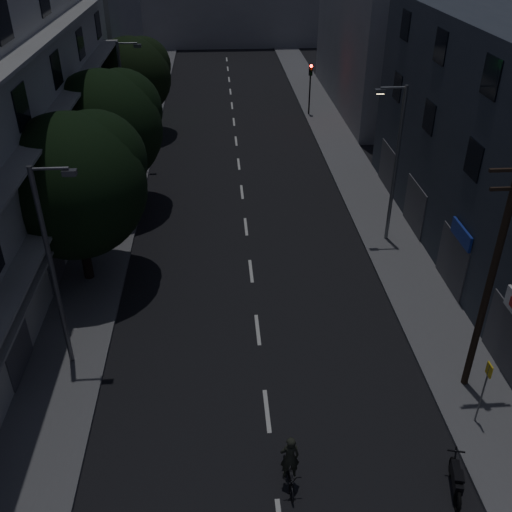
{
  "coord_description": "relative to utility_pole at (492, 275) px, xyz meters",
  "views": [
    {
      "loc": [
        -1.37,
        -7.6,
        15.07
      ],
      "look_at": [
        0.0,
        12.0,
        3.0
      ],
      "focal_mm": 40.0,
      "sensor_mm": 36.0,
      "label": 1
    }
  ],
  "objects": [
    {
      "name": "ground",
      "position": [
        -7.34,
        17.77,
        -4.87
      ],
      "size": [
        160.0,
        160.0,
        0.0
      ],
      "primitive_type": "plane",
      "color": "black",
      "rests_on": "ground"
    },
    {
      "name": "sidewalk_left",
      "position": [
        -14.84,
        17.77,
        -4.79
      ],
      "size": [
        3.0,
        90.0,
        0.15
      ],
      "primitive_type": "cube",
      "color": "#565659",
      "rests_on": "ground"
    },
    {
      "name": "sidewalk_right",
      "position": [
        0.16,
        17.77,
        -4.79
      ],
      "size": [
        3.0,
        90.0,
        0.15
      ],
      "primitive_type": "cube",
      "color": "#565659",
      "rests_on": "ground"
    },
    {
      "name": "lane_markings",
      "position": [
        -7.34,
        24.02,
        -4.86
      ],
      "size": [
        0.15,
        60.5,
        0.01
      ],
      "color": "beige",
      "rests_on": "ground"
    },
    {
      "name": "building_far_left",
      "position": [
        -19.34,
        40.77,
        3.13
      ],
      "size": [
        6.0,
        20.0,
        16.0
      ],
      "primitive_type": "cube",
      "color": "slate",
      "rests_on": "ground"
    },
    {
      "name": "building_far_right",
      "position": [
        4.66,
        34.77,
        1.63
      ],
      "size": [
        6.0,
        20.0,
        13.0
      ],
      "primitive_type": "cube",
      "color": "slate",
      "rests_on": "ground"
    },
    {
      "name": "building_far_end",
      "position": [
        -7.34,
        62.77,
        0.13
      ],
      "size": [
        24.0,
        8.0,
        10.0
      ],
      "primitive_type": "cube",
      "color": "slate",
      "rests_on": "ground"
    },
    {
      "name": "tree_near",
      "position": [
        -14.93,
        8.15,
        0.19
      ],
      "size": [
        6.36,
        6.36,
        7.84
      ],
      "color": "black",
      "rests_on": "sidewalk_left"
    },
    {
      "name": "tree_mid",
      "position": [
        -14.78,
        15.71,
        0.14
      ],
      "size": [
        6.32,
        6.32,
        7.77
      ],
      "color": "black",
      "rests_on": "sidewalk_left"
    },
    {
      "name": "tree_far",
      "position": [
        -14.79,
        28.18,
        -0.26
      ],
      "size": [
        5.75,
        5.75,
        7.11
      ],
      "color": "black",
      "rests_on": "sidewalk_left"
    },
    {
      "name": "traffic_signal_far_right",
      "position": [
        -0.98,
        31.92,
        -1.77
      ],
      "size": [
        0.28,
        0.37,
        4.1
      ],
      "color": "black",
      "rests_on": "sidewalk_right"
    },
    {
      "name": "traffic_signal_far_left",
      "position": [
        -13.59,
        34.13,
        -1.77
      ],
      "size": [
        0.28,
        0.37,
        4.1
      ],
      "color": "black",
      "rests_on": "sidewalk_left"
    },
    {
      "name": "street_lamp_left_near",
      "position": [
        -14.52,
        2.25,
        -0.27
      ],
      "size": [
        1.51,
        0.25,
        8.0
      ],
      "color": "#58595F",
      "rests_on": "sidewalk_left"
    },
    {
      "name": "street_lamp_right",
      "position": [
        -0.16,
        10.74,
        -0.27
      ],
      "size": [
        1.51,
        0.25,
        8.0
      ],
      "color": "slate",
      "rests_on": "sidewalk_right"
    },
    {
      "name": "street_lamp_left_far",
      "position": [
        -14.44,
        21.56,
        -0.27
      ],
      "size": [
        1.51,
        0.25,
        8.0
      ],
      "color": "#505257",
      "rests_on": "sidewalk_left"
    },
    {
      "name": "utility_pole",
      "position": [
        0.0,
        0.0,
        0.0
      ],
      "size": [
        1.8,
        0.24,
        9.0
      ],
      "color": "black",
      "rests_on": "sidewalk_right"
    },
    {
      "name": "bus_stop_sign",
      "position": [
        -0.33,
        -1.8,
        -2.98
      ],
      "size": [
        0.06,
        0.35,
        2.52
      ],
      "color": "#595B60",
      "rests_on": "sidewalk_right"
    },
    {
      "name": "motorcycle",
      "position": [
        -1.99,
        -4.29,
        -4.41
      ],
      "size": [
        0.65,
        1.79,
        1.16
      ],
      "rotation": [
        0.0,
        0.0,
        -0.23
      ],
      "color": "black",
      "rests_on": "ground"
    },
    {
      "name": "cyclist",
      "position": [
        -6.94,
        -3.73,
        -4.18
      ],
      "size": [
        0.66,
        1.63,
        2.03
      ],
      "rotation": [
        0.0,
        0.0,
        0.06
      ],
      "color": "black",
      "rests_on": "ground"
    }
  ]
}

